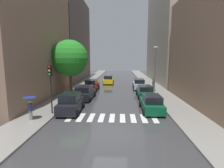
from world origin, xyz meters
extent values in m
cube|color=#38383A|center=(0.00, 24.00, -0.02)|extent=(28.00, 72.00, 0.04)
cube|color=gray|center=(-6.50, 24.00, 0.07)|extent=(3.00, 72.00, 0.15)
cube|color=gray|center=(6.50, 24.00, 0.07)|extent=(3.00, 72.00, 0.15)
cube|color=silver|center=(-3.60, 3.13, 0.01)|extent=(0.45, 2.20, 0.01)
cube|color=silver|center=(-2.70, 3.13, 0.01)|extent=(0.45, 2.20, 0.01)
cube|color=silver|center=(-1.80, 3.13, 0.01)|extent=(0.45, 2.20, 0.01)
cube|color=silver|center=(-0.90, 3.13, 0.01)|extent=(0.45, 2.20, 0.01)
cube|color=silver|center=(0.00, 3.13, 0.01)|extent=(0.45, 2.20, 0.01)
cube|color=silver|center=(0.90, 3.13, 0.01)|extent=(0.45, 2.20, 0.01)
cube|color=silver|center=(1.80, 3.13, 0.01)|extent=(0.45, 2.20, 0.01)
cube|color=silver|center=(2.70, 3.13, 0.01)|extent=(0.45, 2.20, 0.01)
cube|color=silver|center=(3.60, 3.13, 0.01)|extent=(0.45, 2.20, 0.01)
cube|color=#8C6B56|center=(-11.00, 10.13, 8.05)|extent=(6.00, 17.42, 16.11)
cube|color=#564C47|center=(-11.00, 29.24, 9.25)|extent=(6.00, 19.71, 18.51)
cube|color=#8C6B56|center=(11.00, 7.74, 6.18)|extent=(6.00, 15.61, 12.35)
cube|color=#9E9384|center=(11.00, 27.60, 11.08)|extent=(6.00, 21.77, 22.16)
cube|color=black|center=(-3.99, 4.67, 0.63)|extent=(1.95, 4.27, 0.91)
cube|color=black|center=(-3.98, 4.46, 1.45)|extent=(1.67, 2.37, 0.74)
cylinder|color=black|center=(-4.94, 6.02, 0.32)|extent=(0.24, 0.65, 0.64)
cylinder|color=black|center=(-3.13, 6.09, 0.32)|extent=(0.24, 0.65, 0.64)
cylinder|color=black|center=(-4.84, 3.25, 0.32)|extent=(0.24, 0.65, 0.64)
cylinder|color=black|center=(-3.03, 3.31, 0.32)|extent=(0.24, 0.65, 0.64)
cube|color=black|center=(-3.74, 10.02, 0.59)|extent=(2.13, 4.65, 0.83)
cube|color=black|center=(-3.75, 9.79, 1.34)|extent=(1.81, 2.59, 0.68)
cylinder|color=black|center=(-4.63, 11.57, 0.32)|extent=(0.25, 0.65, 0.64)
cylinder|color=black|center=(-2.71, 11.48, 0.32)|extent=(0.25, 0.65, 0.64)
cylinder|color=black|center=(-4.77, 8.56, 0.32)|extent=(0.25, 0.65, 0.64)
cylinder|color=black|center=(-2.85, 8.47, 0.32)|extent=(0.25, 0.65, 0.64)
cube|color=maroon|center=(-3.82, 15.90, 0.61)|extent=(1.87, 4.66, 0.87)
cube|color=black|center=(-3.83, 15.67, 1.40)|extent=(1.62, 2.57, 0.71)
cylinder|color=black|center=(-4.69, 17.44, 0.32)|extent=(0.23, 0.64, 0.64)
cylinder|color=black|center=(-2.90, 17.41, 0.32)|extent=(0.23, 0.64, 0.64)
cylinder|color=black|center=(-4.74, 14.39, 0.32)|extent=(0.23, 0.64, 0.64)
cylinder|color=black|center=(-2.96, 14.36, 0.32)|extent=(0.23, 0.64, 0.64)
cube|color=#0C4C2D|center=(3.70, 5.28, 0.57)|extent=(1.80, 4.31, 0.78)
cube|color=black|center=(3.70, 5.06, 1.28)|extent=(1.58, 2.37, 0.64)
cylinder|color=black|center=(2.80, 6.70, 0.32)|extent=(0.22, 0.64, 0.64)
cylinder|color=black|center=(4.60, 6.70, 0.32)|extent=(0.22, 0.64, 0.64)
cylinder|color=black|center=(2.80, 3.85, 0.32)|extent=(0.22, 0.64, 0.64)
cylinder|color=black|center=(4.60, 3.86, 0.32)|extent=(0.22, 0.64, 0.64)
cube|color=#0C4C2D|center=(3.90, 11.48, 0.55)|extent=(1.86, 4.33, 0.75)
cube|color=black|center=(3.90, 11.26, 1.23)|extent=(1.63, 2.39, 0.61)
cylinder|color=black|center=(2.97, 12.89, 0.32)|extent=(0.22, 0.64, 0.64)
cylinder|color=black|center=(4.81, 12.91, 0.32)|extent=(0.22, 0.64, 0.64)
cylinder|color=black|center=(2.99, 10.04, 0.32)|extent=(0.22, 0.64, 0.64)
cylinder|color=black|center=(4.83, 10.06, 0.32)|extent=(0.22, 0.64, 0.64)
cube|color=#B2B7BF|center=(3.83, 18.14, 0.57)|extent=(1.99, 4.83, 0.79)
cube|color=black|center=(3.82, 17.90, 1.29)|extent=(1.70, 2.68, 0.65)
cylinder|color=black|center=(2.96, 19.75, 0.32)|extent=(0.24, 0.65, 0.64)
cylinder|color=black|center=(4.80, 19.69, 0.32)|extent=(0.24, 0.65, 0.64)
cylinder|color=black|center=(2.86, 16.60, 0.32)|extent=(0.24, 0.65, 0.64)
cylinder|color=black|center=(4.69, 16.54, 0.32)|extent=(0.24, 0.65, 0.64)
cube|color=yellow|center=(-1.72, 23.68, 0.57)|extent=(1.96, 4.37, 0.80)
cube|color=black|center=(-1.71, 23.46, 1.30)|extent=(1.69, 2.42, 0.65)
cube|color=#F2EDCC|center=(-1.71, 23.46, 1.72)|extent=(0.21, 0.36, 0.18)
cylinder|color=black|center=(-2.68, 25.08, 0.32)|extent=(0.24, 0.65, 0.64)
cylinder|color=black|center=(-0.83, 25.13, 0.32)|extent=(0.24, 0.65, 0.64)
cylinder|color=black|center=(-2.61, 22.23, 0.32)|extent=(0.24, 0.65, 0.64)
cylinder|color=black|center=(-0.76, 22.28, 0.32)|extent=(0.24, 0.65, 0.64)
cylinder|color=gray|center=(-6.49, 1.92, 0.53)|extent=(0.28, 0.28, 0.76)
cylinder|color=navy|center=(-6.49, 1.92, 1.20)|extent=(0.36, 0.36, 0.60)
sphere|color=tan|center=(-6.49, 1.92, 1.62)|extent=(0.24, 0.24, 0.24)
cone|color=navy|center=(-6.49, 1.92, 1.90)|extent=(1.01, 1.01, 0.20)
cylinder|color=#333338|center=(-6.49, 1.92, 1.55)|extent=(0.02, 0.02, 0.70)
cylinder|color=#38513D|center=(5.62, 14.91, 0.57)|extent=(0.28, 0.28, 0.85)
cylinder|color=gray|center=(5.62, 14.91, 1.33)|extent=(0.36, 0.36, 0.67)
sphere|color=tan|center=(5.62, 14.91, 1.80)|extent=(0.26, 0.26, 0.26)
cone|color=#19723F|center=(5.62, 14.91, 2.09)|extent=(0.97, 0.97, 0.20)
cylinder|color=#333338|center=(5.62, 14.91, 1.71)|extent=(0.02, 0.02, 0.76)
cylinder|color=#513823|center=(-6.16, 12.39, 1.58)|extent=(0.36, 0.36, 2.85)
sphere|color=#248224|center=(-6.16, 12.39, 5.08)|extent=(4.89, 4.89, 4.89)
cylinder|color=black|center=(-5.45, 3.73, 1.85)|extent=(0.12, 0.12, 3.40)
cube|color=black|center=(-5.45, 3.73, 4.00)|extent=(0.30, 0.30, 0.90)
sphere|color=red|center=(-5.45, 3.55, 4.30)|extent=(0.18, 0.18, 0.18)
sphere|color=#F2A519|center=(-5.45, 3.55, 4.00)|extent=(0.18, 0.18, 0.18)
sphere|color=green|center=(-5.45, 3.55, 3.70)|extent=(0.18, 0.18, 0.18)
cylinder|color=#595B60|center=(5.55, 13.65, 3.28)|extent=(0.16, 0.16, 6.25)
ellipsoid|color=beige|center=(5.55, 13.65, 6.55)|extent=(0.60, 0.28, 0.24)
camera|label=1|loc=(0.69, -11.35, 5.07)|focal=28.24mm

